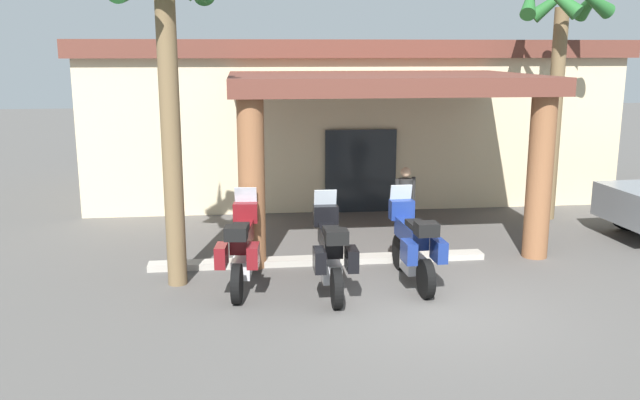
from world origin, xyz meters
TOP-DOWN VIEW (x-y plane):
  - ground_plane at (0.00, 0.00)m, footprint 80.00×80.00m
  - motel_building at (0.03, 9.82)m, footprint 14.26×11.58m
  - motorcycle_maroon at (-3.05, 1.27)m, footprint 0.77×2.21m
  - motorcycle_black at (-1.56, 0.87)m, footprint 0.71×2.21m
  - motorcycle_blue at (-0.06, 1.15)m, footprint 0.72×2.21m
  - pedestrian at (0.42, 3.70)m, footprint 0.49×0.32m
  - palm_tree_near_portico at (4.44, 5.34)m, footprint 2.13×2.18m
  - palm_tree_roadside at (-4.20, 1.60)m, footprint 1.90×1.97m
  - curb_strip at (-1.56, 2.47)m, footprint 6.49×0.36m

SIDE VIEW (x-z plane):
  - ground_plane at x=0.00m, z-range 0.00..0.00m
  - curb_strip at x=-1.56m, z-range 0.00..0.12m
  - motorcycle_maroon at x=-3.05m, z-range -0.11..1.50m
  - motorcycle_black at x=-1.56m, z-range -0.11..1.50m
  - motorcycle_blue at x=-0.06m, z-range -0.11..1.50m
  - pedestrian at x=0.42m, z-range 0.12..1.76m
  - motel_building at x=0.03m, z-range 0.05..4.33m
  - palm_tree_near_portico at x=4.44m, z-range 1.28..7.14m
  - palm_tree_roadside at x=-4.20m, z-range 1.41..7.13m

